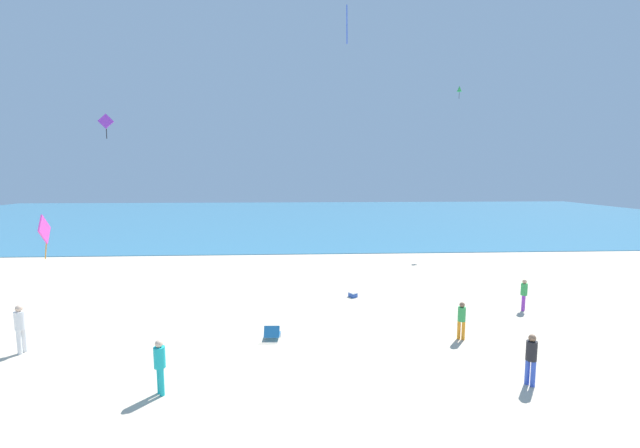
# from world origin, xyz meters

# --- Properties ---
(ground_plane) EXTENTS (120.00, 120.00, 0.00)m
(ground_plane) POSITION_xyz_m (0.00, 10.00, 0.00)
(ground_plane) COLOR beige
(ocean_water) EXTENTS (120.00, 60.00, 0.05)m
(ocean_water) POSITION_xyz_m (0.00, 54.81, 0.03)
(ocean_water) COLOR teal
(ocean_water) RESTS_ON ground_plane
(beach_chair_far_left) EXTENTS (0.63, 0.68, 0.59)m
(beach_chair_far_left) POSITION_xyz_m (-1.82, 7.61, 0.28)
(beach_chair_far_left) COLOR #2370B2
(beach_chair_far_left) RESTS_ON ground_plane
(cooler_box) EXTENTS (0.49, 0.53, 0.25)m
(cooler_box) POSITION_xyz_m (2.04, 13.11, 0.12)
(cooler_box) COLOR #2D56B7
(cooler_box) RESTS_ON ground_plane
(person_0) EXTENTS (0.40, 0.40, 1.48)m
(person_0) POSITION_xyz_m (5.47, 7.28, 0.85)
(person_0) COLOR orange
(person_0) RESTS_ON ground_plane
(person_2) EXTENTS (0.44, 0.44, 1.60)m
(person_2) POSITION_xyz_m (6.17, 3.68, 0.92)
(person_2) COLOR blue
(person_2) RESTS_ON ground_plane
(person_3) EXTENTS (0.46, 0.46, 1.64)m
(person_3) POSITION_xyz_m (-4.82, 3.76, 0.95)
(person_3) COLOR #19ADB2
(person_3) RESTS_ON ground_plane
(person_4) EXTENTS (0.42, 0.42, 1.49)m
(person_4) POSITION_xyz_m (9.71, 10.50, 0.86)
(person_4) COLOR purple
(person_4) RESTS_ON ground_plane
(person_5) EXTENTS (0.43, 0.43, 1.77)m
(person_5) POSITION_xyz_m (-10.66, 6.91, 1.02)
(person_5) COLOR white
(person_5) RESTS_ON ground_plane
(kite_green) EXTENTS (0.51, 0.51, 1.06)m
(kite_green) POSITION_xyz_m (13.09, 28.30, 13.56)
(kite_green) COLOR green
(kite_purple) EXTENTS (0.57, 0.12, 0.93)m
(kite_purple) POSITION_xyz_m (-7.99, 8.53, 8.30)
(kite_purple) COLOR purple
(kite_magenta) EXTENTS (0.20, 0.87, 1.33)m
(kite_magenta) POSITION_xyz_m (-8.29, 4.70, 4.72)
(kite_magenta) COLOR #DB3DA8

